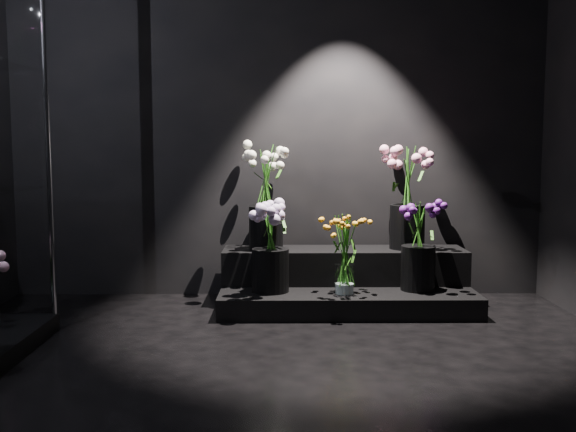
{
  "coord_description": "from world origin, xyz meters",
  "views": [
    {
      "loc": [
        0.04,
        -2.86,
        1.12
      ],
      "look_at": [
        0.07,
        1.2,
        0.69
      ],
      "focal_mm": 40.0,
      "sensor_mm": 36.0,
      "label": 1
    }
  ],
  "objects": [
    {
      "name": "floor",
      "position": [
        0.0,
        0.0,
        0.0
      ],
      "size": [
        4.0,
        4.0,
        0.0
      ],
      "primitive_type": "plane",
      "color": "black",
      "rests_on": "ground"
    },
    {
      "name": "wall_back",
      "position": [
        0.0,
        2.0,
        1.4
      ],
      "size": [
        4.0,
        0.0,
        4.0
      ],
      "primitive_type": "plane",
      "rotation": [
        1.57,
        0.0,
        0.0
      ],
      "color": "black",
      "rests_on": "floor"
    },
    {
      "name": "display_riser",
      "position": [
        0.48,
        1.65,
        0.16
      ],
      "size": [
        1.76,
        0.78,
        0.39
      ],
      "color": "black",
      "rests_on": "floor"
    },
    {
      "name": "bouquet_orange_bells",
      "position": [
        0.45,
        1.36,
        0.43
      ],
      "size": [
        0.3,
        0.3,
        0.55
      ],
      "rotation": [
        0.0,
        0.0,
        -0.26
      ],
      "color": "white",
      "rests_on": "display_riser"
    },
    {
      "name": "bouquet_lilac",
      "position": [
        -0.05,
        1.44,
        0.5
      ],
      "size": [
        0.4,
        0.4,
        0.61
      ],
      "rotation": [
        0.0,
        0.0,
        0.11
      ],
      "color": "black",
      "rests_on": "display_riser"
    },
    {
      "name": "bouquet_purple",
      "position": [
        0.96,
        1.47,
        0.5
      ],
      "size": [
        0.35,
        0.35,
        0.62
      ],
      "rotation": [
        0.0,
        0.0,
        -0.06
      ],
      "color": "black",
      "rests_on": "display_riser"
    },
    {
      "name": "bouquet_cream_roses",
      "position": [
        -0.09,
        1.72,
        0.82
      ],
      "size": [
        0.47,
        0.47,
        0.75
      ],
      "rotation": [
        0.0,
        0.0,
        0.26
      ],
      "color": "black",
      "rests_on": "display_riser"
    },
    {
      "name": "bouquet_pink_roses",
      "position": [
        0.94,
        1.77,
        0.81
      ],
      "size": [
        0.45,
        0.45,
        0.74
      ],
      "rotation": [
        0.0,
        0.0,
        -0.22
      ],
      "color": "black",
      "rests_on": "display_riser"
    }
  ]
}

